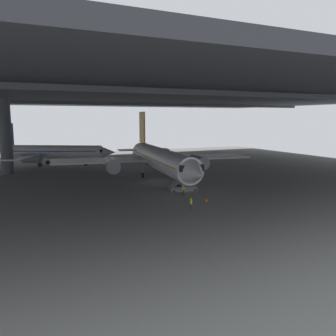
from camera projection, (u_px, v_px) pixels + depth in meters
ground_plane at (161, 182)px, 56.79m from camera, size 110.00×110.00×0.00m
hangar_structure at (131, 95)px, 67.00m from camera, size 121.00×99.00×15.24m
airplane_main at (160, 159)px, 59.32m from camera, size 36.00×37.00×11.57m
boarding_stairs at (183, 186)px, 50.20m from camera, size 4.37×2.01×4.68m
crew_worker_near_nose at (191, 203)px, 39.26m from camera, size 0.36×0.50×1.65m
crew_worker_by_stairs at (183, 189)px, 47.07m from camera, size 0.44×0.40×1.63m
airplane_distant at (50, 152)px, 76.16m from camera, size 25.84×26.14×9.21m
traffic_cone_orange at (207, 200)px, 43.32m from camera, size 0.36×0.36×0.60m
baggage_tug at (167, 168)px, 69.89m from camera, size 2.13×2.51×0.90m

